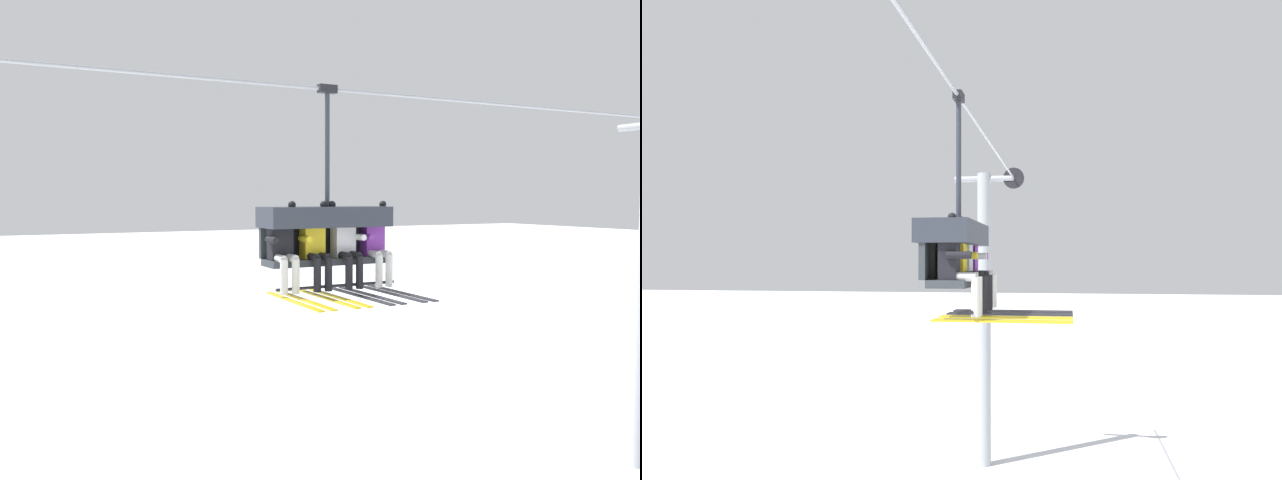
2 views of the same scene
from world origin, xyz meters
TOP-DOWN VIEW (x-y plane):
  - lift_cable at (1.21, -0.80)m, footprint 16.75×0.05m
  - chairlift_chair at (0.23, -0.73)m, footprint 1.95×0.74m
  - skier_black at (-0.53, -0.94)m, footprint 0.48×1.70m
  - skier_yellow at (-0.02, -0.94)m, footprint 0.48×1.70m
  - skier_white at (0.48, -0.94)m, footprint 0.48×1.70m
  - skier_purple at (1.00, -0.94)m, footprint 0.48×1.70m

SIDE VIEW (x-z plane):
  - skier_black at x=-0.53m, z-range 4.69..6.03m
  - skier_yellow at x=-0.02m, z-range 4.69..6.03m
  - skier_white at x=0.48m, z-range 4.69..6.03m
  - skier_purple at x=1.00m, z-range 4.69..6.03m
  - chairlift_chair at x=0.23m, z-range 4.19..7.11m
  - lift_cable at x=1.21m, z-range 7.61..7.66m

